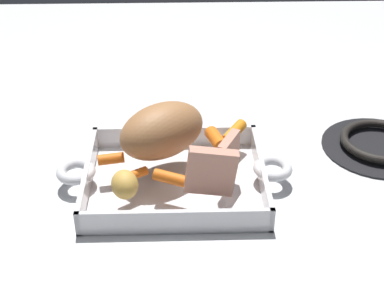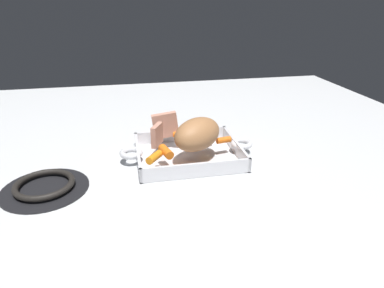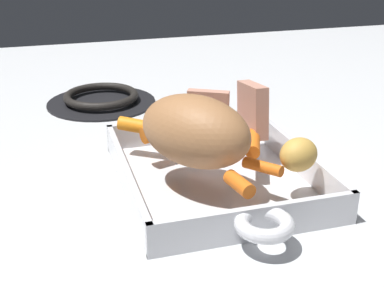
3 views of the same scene
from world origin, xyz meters
name	(u,v)px [view 1 (image 1 of 3)]	position (x,y,z in m)	size (l,w,h in m)	color
ground_plane	(175,185)	(0.00, 0.00, 0.00)	(1.88, 1.88, 0.00)	silver
roasting_dish	(175,178)	(0.00, 0.00, 0.01)	(0.39, 0.25, 0.04)	silver
pork_roast	(162,131)	(0.02, -0.03, 0.09)	(0.15, 0.10, 0.09)	#A36D43
roast_slice_thick	(211,171)	(-0.06, 0.07, 0.08)	(0.02, 0.07, 0.07)	tan
roast_slice_thin	(229,154)	(-0.09, 0.02, 0.07)	(0.01, 0.06, 0.06)	tan
baby_carrot_northeast	(174,179)	(0.00, 0.05, 0.05)	(0.02, 0.02, 0.07)	orange
baby_carrot_southwest	(132,175)	(0.07, 0.04, 0.05)	(0.01, 0.01, 0.05)	orange
baby_carrot_northwest	(111,159)	(0.10, -0.01, 0.05)	(0.02, 0.02, 0.04)	orange
baby_carrot_short	(216,139)	(-0.07, -0.06, 0.05)	(0.02, 0.02, 0.05)	orange
baby_carrot_southeast	(234,132)	(-0.11, -0.08, 0.05)	(0.02, 0.02, 0.06)	orange
potato_golden_large	(125,184)	(0.07, 0.08, 0.06)	(0.04, 0.05, 0.04)	gold
stove_burner_rear	(379,144)	(-0.38, -0.11, 0.01)	(0.21, 0.21, 0.02)	black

